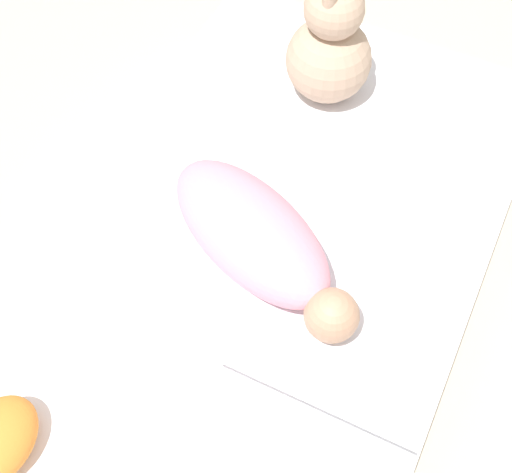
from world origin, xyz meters
name	(u,v)px	position (x,y,z in m)	size (l,w,h in m)	color
ground_plane	(261,301)	(0.00, 0.00, 0.00)	(12.00, 12.00, 0.00)	#B2A893
bed_mattress	(261,277)	(0.00, 0.00, 0.11)	(1.48, 0.86, 0.22)	white
swaddled_baby	(257,238)	(0.02, 0.00, 0.29)	(0.35, 0.50, 0.14)	pink
bunny_plush	(330,48)	(-0.48, -0.06, 0.36)	(0.20, 0.20, 0.35)	tan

